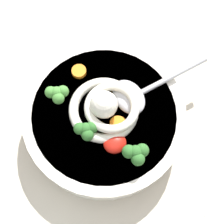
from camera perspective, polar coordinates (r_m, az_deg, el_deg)
The scene contains 10 objects.
table_slab at distance 50.47cm, azimuth -0.65°, elevation -0.61°, with size 136.30×136.30×3.35cm, color #BCB29E.
soup_bowl at distance 45.58cm, azimuth 0.00°, elevation -1.16°, with size 24.75×24.75×5.31cm.
noodle_pile at distance 41.93cm, azimuth 0.86°, elevation 0.95°, with size 11.39×11.17×4.58cm.
soup_spoon at distance 43.83cm, azimuth 6.55°, elevation 3.79°, with size 17.53×6.99×1.60cm.
chili_sauce_dollop at distance 40.92cm, azimuth 1.99°, elevation -6.27°, with size 3.30×2.97×1.48cm, color #B2190F.
broccoli_floret_near_spoon at distance 42.98cm, azimuth -9.11°, elevation 3.59°, with size 3.52×3.03×2.78cm.
broccoli_floret_left at distance 39.69cm, azimuth 6.44°, elevation -8.09°, with size 3.72×3.20×2.94cm.
broccoli_floret_center at distance 40.52cm, azimuth -3.42°, elevation -3.56°, with size 3.45×2.97×2.73cm.
carrot_slice_rear at distance 42.25cm, azimuth 2.85°, elevation -2.38°, with size 2.40×2.40×0.64cm, color orange.
carrot_slice_right at distance 45.86cm, azimuth -4.87°, elevation 7.97°, with size 2.29×2.29×0.72cm, color orange.
Camera 1 is at (-4.61, -17.13, 48.92)cm, focal length 46.36 mm.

